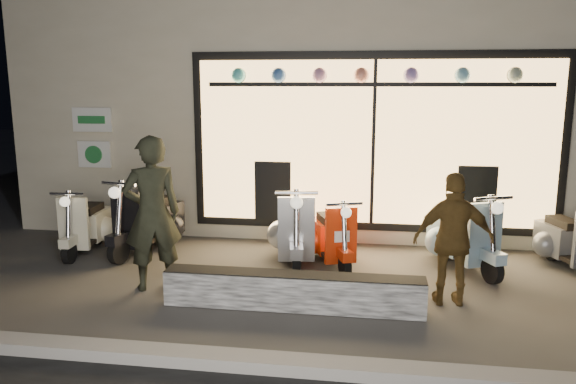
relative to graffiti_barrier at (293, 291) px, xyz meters
name	(u,v)px	position (x,y,z in m)	size (l,w,h in m)	color
ground	(302,287)	(0.02, 0.65, -0.20)	(40.00, 40.00, 0.00)	#383533
kerb	(273,364)	(0.02, -1.35, -0.14)	(40.00, 0.25, 0.12)	slate
shop_building	(334,99)	(0.03, 5.63, 1.90)	(10.20, 6.23, 4.20)	beige
graffiti_barrier	(293,291)	(0.00, 0.00, 0.00)	(2.83, 0.28, 0.40)	black
scooter_silver	(296,230)	(-0.21, 1.73, 0.22)	(0.61, 1.49, 1.06)	black
scooter_red	(330,236)	(0.28, 1.69, 0.17)	(0.71, 1.28, 0.92)	black
scooter_black	(152,220)	(-2.37, 1.92, 0.23)	(0.71, 1.51, 1.07)	black
scooter_cream	(89,224)	(-3.29, 1.75, 0.17)	(0.48, 1.31, 0.93)	black
scooter_blue	(459,235)	(2.00, 1.82, 0.21)	(0.85, 1.41, 1.03)	black
scooter_grey	(565,239)	(3.39, 1.99, 0.16)	(0.65, 1.27, 0.91)	black
man	(152,213)	(-1.73, 0.37, 0.72)	(0.67, 0.44, 1.84)	black
woman	(454,240)	(1.72, 0.40, 0.54)	(0.87, 0.36, 1.48)	brown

